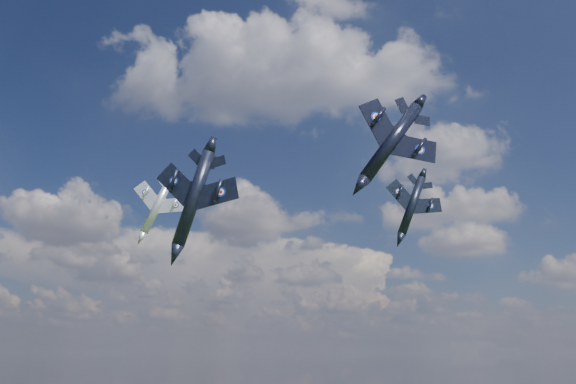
% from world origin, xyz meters
% --- Properties ---
extents(jet_lead_navy, '(14.05, 17.59, 6.60)m').
position_xyz_m(jet_lead_navy, '(-7.44, 5.74, 79.07)').
color(jet_lead_navy, black).
extents(jet_right_navy, '(13.46, 16.10, 8.11)m').
position_xyz_m(jet_right_navy, '(15.46, -2.62, 81.67)').
color(jet_right_navy, black).
extents(jet_high_navy, '(14.62, 17.31, 6.94)m').
position_xyz_m(jet_high_navy, '(20.46, 37.43, 85.32)').
color(jet_high_navy, black).
extents(jet_left_silver, '(11.81, 14.46, 5.99)m').
position_xyz_m(jet_left_silver, '(-18.94, 23.51, 83.17)').
color(jet_left_silver, '#9FA0AA').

